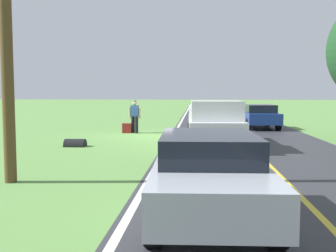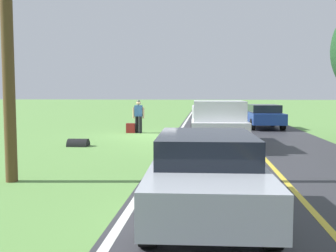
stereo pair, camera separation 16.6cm
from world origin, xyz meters
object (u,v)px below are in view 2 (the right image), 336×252
at_px(sedan_near_oncoming, 263,116).
at_px(sedan_ahead_same_lane, 206,172).
at_px(hitchhiker_walking, 139,114).
at_px(pickup_truck_passing, 217,122).
at_px(utility_pole_roadside, 6,9).
at_px(suitcase_carried, 131,128).

relative_size(sedan_near_oncoming, sedan_ahead_same_lane, 1.00).
bearing_deg(sedan_near_oncoming, sedan_ahead_same_lane, 78.76).
relative_size(hitchhiker_walking, pickup_truck_passing, 0.32).
height_order(sedan_ahead_same_lane, utility_pole_roadside, utility_pole_roadside).
height_order(pickup_truck_passing, sedan_near_oncoming, pickup_truck_passing).
xyz_separation_m(pickup_truck_passing, sedan_near_oncoming, (-3.00, -8.45, -0.21)).
bearing_deg(sedan_near_oncoming, utility_pole_roadside, 61.97).
bearing_deg(sedan_ahead_same_lane, utility_pole_roadside, -25.82).
bearing_deg(hitchhiker_walking, suitcase_carried, 12.18).
bearing_deg(hitchhiker_walking, sedan_near_oncoming, -153.80).
bearing_deg(sedan_ahead_same_lane, suitcase_carried, -74.31).
height_order(hitchhiker_walking, suitcase_carried, hitchhiker_walking).
height_order(suitcase_carried, utility_pole_roadside, utility_pole_roadside).
bearing_deg(suitcase_carried, utility_pole_roadside, -4.83).
distance_m(sedan_near_oncoming, sedan_ahead_same_lane, 17.78).
height_order(hitchhiker_walking, utility_pole_roadside, utility_pole_roadside).
relative_size(hitchhiker_walking, utility_pole_roadside, 0.21).
xyz_separation_m(sedan_near_oncoming, sedan_ahead_same_lane, (3.47, 17.44, 0.00)).
relative_size(suitcase_carried, utility_pole_roadside, 0.06).
relative_size(hitchhiker_walking, sedan_near_oncoming, 0.39).
relative_size(hitchhiker_walking, suitcase_carried, 3.40).
relative_size(pickup_truck_passing, sedan_ahead_same_lane, 1.22).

